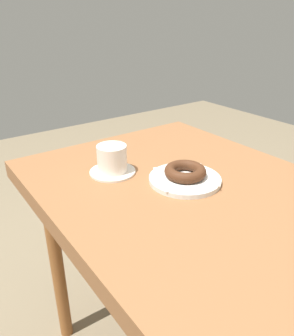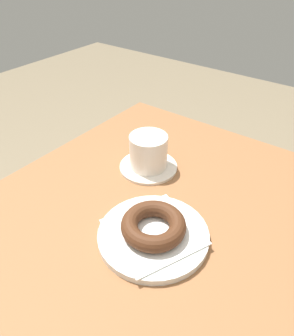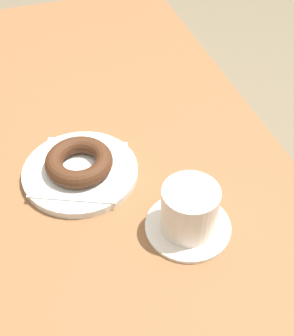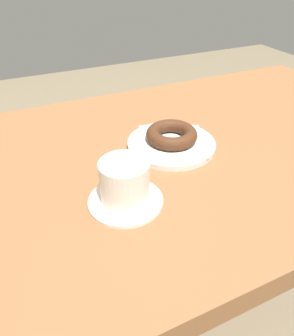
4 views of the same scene
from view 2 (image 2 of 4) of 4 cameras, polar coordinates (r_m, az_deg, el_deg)
table at (r=0.60m, az=-6.99°, el=-23.76°), size 1.10×0.72×0.76m
plate_chocolate_ring at (r=0.58m, az=1.13°, el=-11.81°), size 0.20×0.20×0.01m
napkin_chocolate_ring at (r=0.57m, az=1.14°, el=-11.28°), size 0.19×0.19×0.00m
donut_chocolate_ring at (r=0.56m, az=1.16°, el=-10.15°), size 0.11×0.11×0.03m
coffee_cup at (r=0.72m, az=0.26°, el=2.60°), size 0.13×0.13×0.08m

